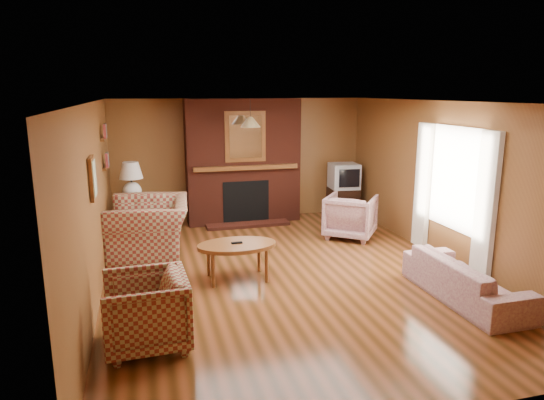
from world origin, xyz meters
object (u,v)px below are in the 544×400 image
object	(u,v)px
coffee_table	(237,247)
side_table	(134,218)
floral_armchair	(351,216)
table_lamp	(131,179)
fireplace	(243,162)
plaid_loveseat	(149,228)
tv_stand	(343,202)
crt_tv	(344,176)
plaid_armchair	(146,311)
floral_sofa	(466,279)

from	to	relation	value
coffee_table	side_table	world-z (taller)	side_table
floral_armchair	table_lamp	xyz separation A→B (m)	(-3.70, 1.03, 0.66)
fireplace	plaid_loveseat	distance (m)	2.59
floral_armchair	tv_stand	xyz separation A→B (m)	(0.45, 1.38, -0.08)
fireplace	crt_tv	bearing A→B (deg)	-5.30
side_table	floral_armchair	bearing A→B (deg)	-15.53
side_table	crt_tv	world-z (taller)	crt_tv
plaid_armchair	side_table	distance (m)	3.98
floral_sofa	coffee_table	bearing A→B (deg)	61.78
floral_armchair	coffee_table	xyz separation A→B (m)	(-2.32, -1.41, 0.08)
floral_sofa	floral_armchair	distance (m)	2.82
fireplace	crt_tv	xyz separation A→B (m)	(2.05, -0.19, -0.33)
fireplace	plaid_loveseat	size ratio (longest dim) A/B	1.75
fireplace	coffee_table	xyz separation A→B (m)	(-0.72, -2.98, -0.72)
crt_tv	side_table	bearing A→B (deg)	-175.26
plaid_armchair	floral_armchair	world-z (taller)	plaid_armchair
plaid_loveseat	plaid_armchair	world-z (taller)	plaid_loveseat
fireplace	side_table	bearing A→B (deg)	-165.71
floral_armchair	fireplace	bearing A→B (deg)	-6.49
tv_stand	crt_tv	world-z (taller)	crt_tv
fireplace	side_table	xyz separation A→B (m)	(-2.10, -0.53, -0.85)
floral_sofa	side_table	world-z (taller)	side_table
floral_armchair	side_table	world-z (taller)	floral_armchair
floral_sofa	crt_tv	size ratio (longest dim) A/B	3.05
plaid_loveseat	floral_sofa	bearing A→B (deg)	59.21
plaid_loveseat	table_lamp	size ratio (longest dim) A/B	2.04
fireplace	floral_sofa	world-z (taller)	fireplace
table_lamp	coffee_table	bearing A→B (deg)	-60.49
side_table	tv_stand	size ratio (longest dim) A/B	1.12
floral_sofa	crt_tv	bearing A→B (deg)	-2.44
plaid_armchair	side_table	xyz separation A→B (m)	(-0.15, 3.98, -0.05)
fireplace	tv_stand	distance (m)	2.24
floral_armchair	coffee_table	world-z (taller)	floral_armchair
fireplace	plaid_armchair	world-z (taller)	fireplace
fireplace	floral_armchair	xyz separation A→B (m)	(1.60, -1.56, -0.80)
floral_sofa	crt_tv	distance (m)	4.21
fireplace	coffee_table	distance (m)	3.15
table_lamp	crt_tv	distance (m)	4.17
crt_tv	fireplace	bearing A→B (deg)	174.70
floral_armchair	floral_sofa	bearing A→B (deg)	134.00
floral_sofa	tv_stand	bearing A→B (deg)	-2.43
side_table	table_lamp	xyz separation A→B (m)	(-0.00, 0.00, 0.71)
plaid_armchair	plaid_loveseat	bearing A→B (deg)	175.59
side_table	coffee_table	bearing A→B (deg)	-60.49
fireplace	table_lamp	world-z (taller)	fireplace
tv_stand	crt_tv	xyz separation A→B (m)	(0.00, -0.01, 0.55)
coffee_table	table_lamp	xyz separation A→B (m)	(-1.38, 2.44, 0.58)
fireplace	plaid_armchair	bearing A→B (deg)	-113.37
table_lamp	plaid_loveseat	bearing A→B (deg)	-77.46
floral_armchair	crt_tv	bearing A→B (deg)	-70.36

